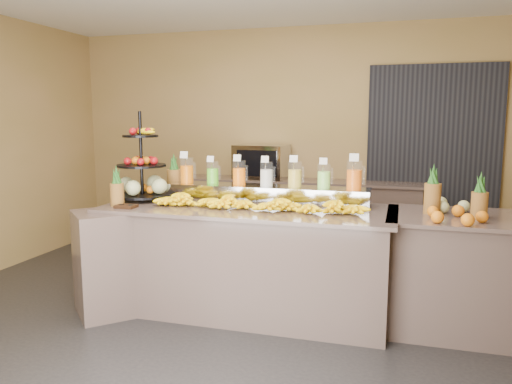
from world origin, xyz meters
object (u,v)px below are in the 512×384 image
at_px(right_fruit_pile, 453,208).
at_px(banana_heap, 257,202).
at_px(condiment_caddy, 126,206).
at_px(pitcher_tray, 266,194).
at_px(fruit_stand, 145,177).
at_px(oven_warmer, 262,162).

bearing_deg(right_fruit_pile, banana_heap, -178.16).
height_order(banana_heap, condiment_caddy, banana_heap).
height_order(pitcher_tray, fruit_stand, fruit_stand).
relative_size(right_fruit_pile, oven_warmer, 0.73).
distance_m(pitcher_tray, oven_warmer, 1.75).
bearing_deg(pitcher_tray, condiment_caddy, -150.41).
bearing_deg(banana_heap, condiment_caddy, -166.37).
relative_size(pitcher_tray, fruit_stand, 2.26).
height_order(fruit_stand, right_fruit_pile, fruit_stand).
distance_m(banana_heap, oven_warmer, 2.09).
height_order(fruit_stand, oven_warmer, fruit_stand).
distance_m(fruit_stand, right_fruit_pile, 2.69).
height_order(pitcher_tray, banana_heap, banana_heap).
relative_size(banana_heap, oven_warmer, 2.97).
bearing_deg(banana_heap, pitcher_tray, 91.55).
relative_size(condiment_caddy, right_fruit_pile, 0.37).
bearing_deg(oven_warmer, fruit_stand, -103.83).
relative_size(banana_heap, condiment_caddy, 11.05).
bearing_deg(right_fruit_pile, fruit_stand, 177.32).
bearing_deg(condiment_caddy, fruit_stand, 96.40).
bearing_deg(condiment_caddy, right_fruit_pile, 6.77).
xyz_separation_m(pitcher_tray, condiment_caddy, (-1.08, -0.61, -0.06)).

